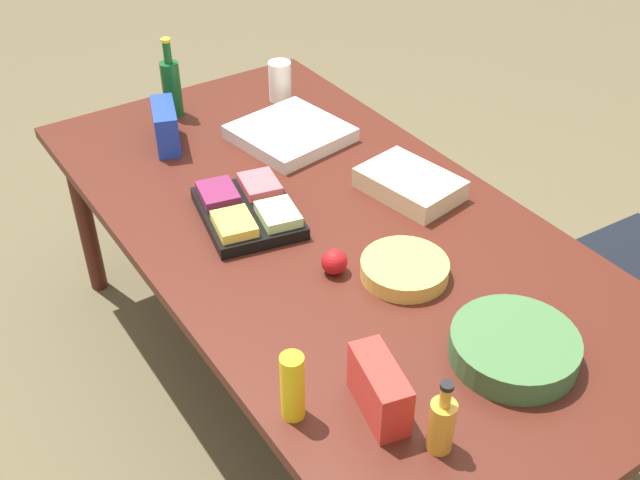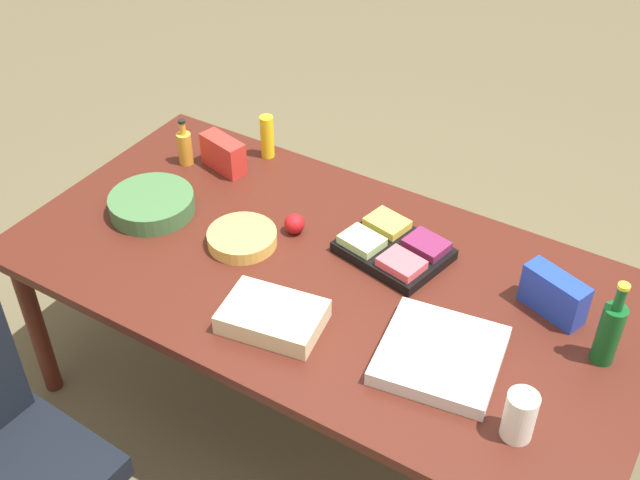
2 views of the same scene
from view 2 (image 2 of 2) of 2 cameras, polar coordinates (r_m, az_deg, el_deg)
The scene contains 14 objects.
ground_plane at distance 3.32m, azimuth 0.38°, elevation -12.07°, with size 10.00×10.00×0.00m, color brown.
conference_table at distance 2.82m, azimuth 0.44°, elevation -3.15°, with size 2.26×1.16×0.76m.
chip_bowl at distance 2.89m, azimuth -5.61°, elevation 0.14°, with size 0.25×0.25×0.05m, color gold.
mayo_jar at distance 2.30m, azimuth 14.14°, elevation -12.14°, with size 0.09×0.09×0.16m, color white.
chip_bag_blue at distance 2.68m, azimuth 16.46°, elevation -3.77°, with size 0.22×0.08×0.15m, color #1E3BB0.
mustard_bottle at distance 3.32m, azimuth -3.82°, elevation 7.41°, with size 0.06×0.06×0.19m, color yellow.
sheet_cake at distance 2.56m, azimuth -3.42°, elevation -5.52°, with size 0.32×0.22×0.07m, color beige.
salad_bowl at distance 3.09m, azimuth -11.99°, elevation 2.55°, with size 0.32×0.32×0.07m, color #3B6438.
fruit_platter at distance 2.83m, azimuth 5.32°, elevation -0.57°, with size 0.41×0.35×0.07m.
chip_bag_red at distance 3.27m, azimuth -6.96°, elevation 6.15°, with size 0.20×0.08×0.14m, color red.
wine_bottle at distance 2.54m, azimuth 20.06°, elevation -6.21°, with size 0.08×0.08×0.31m.
pizza_box at distance 2.48m, azimuth 8.61°, elevation -8.19°, with size 0.36×0.36×0.05m, color silver.
apple_red at distance 2.92m, azimuth -1.84°, elevation 1.18°, with size 0.08×0.08×0.08m, color #AB1217.
dressing_bottle at distance 3.33m, azimuth -9.68°, elevation 6.62°, with size 0.07×0.07×0.20m.
Camera 2 is at (1.08, -1.80, 2.58)m, focal length 44.57 mm.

